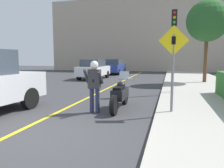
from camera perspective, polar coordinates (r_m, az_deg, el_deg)
The scene contains 11 objects.
ground_plane at distance 5.52m, azimuth -19.57°, elevation -12.74°, with size 80.00×80.00×0.00m, color #38383A.
sidewalk_curb at distance 8.63m, azimuth 26.77°, elevation -5.56°, with size 4.40×44.00×0.14m.
road_center_line at distance 11.02m, azimuth -4.33°, elevation -2.63°, with size 0.12×36.00×0.01m.
building_backdrop at distance 30.57m, azimuth 9.48°, elevation 12.69°, with size 28.00×1.20×9.96m.
motorcycle at distance 7.74m, azimuth 2.13°, elevation -2.83°, with size 0.62×2.38×1.31m.
person_biker at distance 7.15m, azimuth -4.62°, elevation 0.74°, with size 0.59×0.47×1.72m.
crossing_sign at distance 6.96m, azimuth 15.64°, elevation 5.94°, with size 0.91×0.08×2.65m.
traffic_light at distance 11.10m, azimuth 15.84°, elevation 12.02°, with size 0.26×0.30×3.94m.
street_tree at distance 16.68m, azimuth 23.66°, elevation 14.78°, with size 2.79×2.79×5.56m.
parked_car_white at distance 19.02m, azimuth -4.83°, elevation 3.92°, with size 1.88×4.20×1.68m.
parked_car_blue at distance 24.47m, azimuth 0.53°, elevation 4.59°, with size 1.88×4.20×1.68m.
Camera 1 is at (3.00, -4.26, 1.81)m, focal length 35.00 mm.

